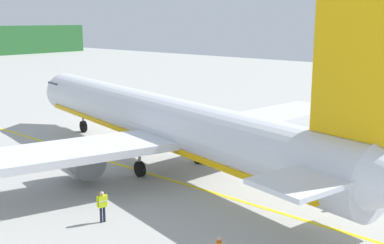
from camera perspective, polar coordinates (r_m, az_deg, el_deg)
airliner_foreground at (r=35.67m, az=-3.46°, el=-0.07°), size 34.45×41.43×11.90m
crew_loader_left at (r=30.04m, az=18.18°, el=-7.71°), size 0.62×0.33×1.74m
crew_loader_right at (r=27.01m, az=-10.56°, el=-9.50°), size 0.61×0.34×1.77m
apron_guide_line at (r=32.35m, az=-0.11°, el=-7.58°), size 0.30×60.00×0.01m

